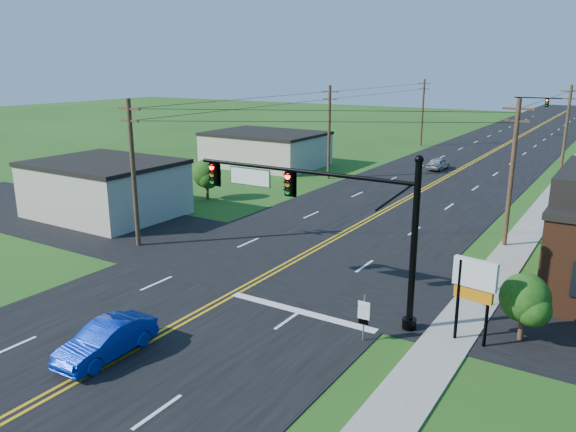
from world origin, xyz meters
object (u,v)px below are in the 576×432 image
Objects in this scene: signal_mast_far at (553,108)px; route_sign at (364,315)px; signal_mast_main at (319,208)px; stop_sign at (486,274)px; blue_car at (106,341)px.

signal_mast_far reaches higher than route_sign.
signal_mast_main reaches higher than stop_sign.
signal_mast_main is at bearing 145.92° from route_sign.
signal_mast_main is at bearing 60.05° from blue_car.
blue_car is at bearing -116.66° from stop_sign.
signal_mast_far is 68.39m from stop_sign.
signal_mast_main is at bearing -90.08° from signal_mast_far.
stop_sign is at bearing 58.80° from route_sign.
signal_mast_far is (0.10, 72.00, -0.20)m from signal_mast_main.
signal_mast_far reaches higher than stop_sign.
route_sign reaches higher than blue_car.
route_sign is at bearing -31.84° from signal_mast_main.
stop_sign is at bearing 46.58° from blue_car.
signal_mast_main is 2.71× the size of blue_car.
stop_sign is (6.56, 3.98, -3.09)m from signal_mast_main.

